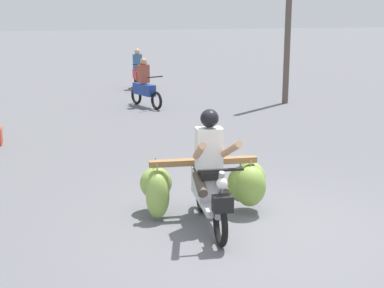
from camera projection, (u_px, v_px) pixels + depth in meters
ground_plane at (245, 232)px, 7.37m from camera, size 120.00×120.00×0.00m
motorbike_main_loaded at (213, 182)px, 7.74m from camera, size 1.80×1.86×1.58m
motorbike_distant_ahead_left at (145, 87)px, 16.24m from camera, size 0.77×1.53×1.40m
motorbike_distant_ahead_right at (138, 73)px, 19.66m from camera, size 0.50×1.62×1.40m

